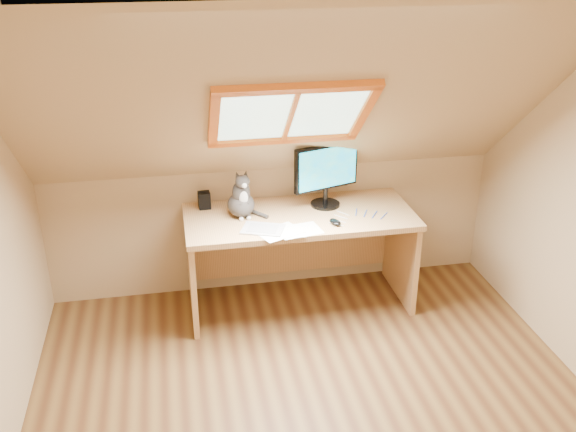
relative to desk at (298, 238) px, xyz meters
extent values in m
plane|color=brown|center=(-0.14, -1.45, -0.54)|extent=(3.50, 3.50, 0.00)
cube|color=tan|center=(-0.14, 0.30, -0.04)|extent=(3.50, 0.02, 1.00)
cube|color=silver|center=(-0.14, -2.23, 1.86)|extent=(3.50, 1.95, 0.02)
cube|color=tan|center=(-0.14, -0.48, 1.16)|extent=(3.50, 1.56, 1.41)
cube|color=#B2E0CC|center=(-0.14, -0.40, 1.09)|extent=(0.90, 0.53, 0.48)
cube|color=orange|center=(-0.14, -0.40, 1.09)|extent=(1.02, 0.64, 0.59)
cube|color=tan|center=(0.00, -0.07, 0.21)|extent=(1.69, 0.74, 0.04)
cube|color=tan|center=(-0.81, -0.07, -0.17)|extent=(0.04, 0.66, 0.73)
cube|color=tan|center=(0.81, -0.07, -0.17)|extent=(0.04, 0.66, 0.73)
cube|color=tan|center=(0.00, 0.27, -0.17)|extent=(1.59, 0.03, 0.51)
cylinder|color=black|center=(0.22, 0.05, 0.24)|extent=(0.22, 0.22, 0.02)
cylinder|color=black|center=(0.22, 0.05, 0.31)|extent=(0.04, 0.04, 0.12)
cube|color=black|center=(0.22, 0.05, 0.54)|extent=(0.51, 0.20, 0.34)
cube|color=#0068CB|center=(0.23, 0.03, 0.54)|extent=(0.46, 0.16, 0.30)
ellipsoid|color=#3A3633|center=(-0.42, -0.01, 0.32)|extent=(0.23, 0.27, 0.17)
ellipsoid|color=#3A3633|center=(-0.42, -0.02, 0.41)|extent=(0.15, 0.15, 0.18)
ellipsoid|color=silver|center=(-0.41, -0.08, 0.40)|extent=(0.07, 0.05, 0.11)
ellipsoid|color=#3A3633|center=(-0.41, -0.06, 0.52)|extent=(0.12, 0.11, 0.10)
sphere|color=silver|center=(-0.41, -0.10, 0.50)|extent=(0.04, 0.04, 0.04)
cone|color=#3A3633|center=(-0.45, -0.05, 0.56)|extent=(0.05, 0.05, 0.06)
cone|color=#3A3633|center=(-0.39, -0.04, 0.56)|extent=(0.05, 0.05, 0.06)
cube|color=black|center=(-0.68, 0.18, 0.29)|extent=(0.09, 0.09, 0.13)
cube|color=#B2B2B7|center=(-0.31, -0.28, 0.24)|extent=(0.34, 0.29, 0.01)
ellipsoid|color=black|center=(0.21, -0.29, 0.25)|extent=(0.10, 0.13, 0.04)
cube|color=white|center=(-0.15, -0.33, 0.23)|extent=(0.33, 0.27, 0.00)
cube|color=white|center=(-0.15, -0.33, 0.23)|extent=(0.32, 0.24, 0.00)
cube|color=white|center=(-0.15, -0.33, 0.23)|extent=(0.35, 0.30, 0.00)
camera|label=1|loc=(-0.89, -4.26, 2.18)|focal=40.00mm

